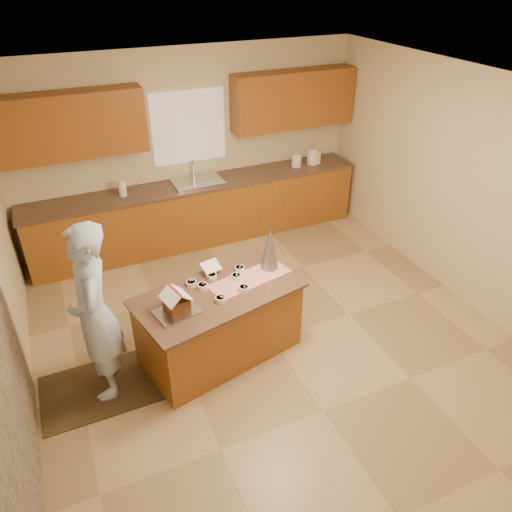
# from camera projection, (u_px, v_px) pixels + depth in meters

# --- Properties ---
(floor) EXTENTS (5.50, 5.50, 0.00)m
(floor) POSITION_uv_depth(u_px,v_px,m) (271.00, 338.00, 5.49)
(floor) COLOR tan
(floor) RESTS_ON ground
(ceiling) EXTENTS (5.50, 5.50, 0.00)m
(ceiling) POSITION_uv_depth(u_px,v_px,m) (277.00, 92.00, 4.07)
(ceiling) COLOR silver
(ceiling) RESTS_ON floor
(wall_back) EXTENTS (5.50, 5.50, 0.00)m
(wall_back) POSITION_uv_depth(u_px,v_px,m) (189.00, 147.00, 6.91)
(wall_back) COLOR beige
(wall_back) RESTS_ON floor
(wall_front) EXTENTS (5.50, 5.50, 0.00)m
(wall_front) POSITION_uv_depth(u_px,v_px,m) (494.00, 459.00, 2.65)
(wall_front) COLOR beige
(wall_front) RESTS_ON floor
(wall_right) EXTENTS (5.50, 5.50, 0.00)m
(wall_right) POSITION_uv_depth(u_px,v_px,m) (467.00, 191.00, 5.64)
(wall_right) COLOR beige
(wall_right) RESTS_ON floor
(stone_accent) EXTENTS (0.00, 2.50, 2.50)m
(stone_accent) POSITION_uv_depth(u_px,v_px,m) (0.00, 369.00, 3.35)
(stone_accent) COLOR gray
(stone_accent) RESTS_ON wall_left
(window_curtain) EXTENTS (1.05, 0.03, 1.00)m
(window_curtain) POSITION_uv_depth(u_px,v_px,m) (188.00, 127.00, 6.73)
(window_curtain) COLOR white
(window_curtain) RESTS_ON wall_back
(back_counter_base) EXTENTS (4.80, 0.60, 0.88)m
(back_counter_base) POSITION_uv_depth(u_px,v_px,m) (200.00, 213.00, 7.16)
(back_counter_base) COLOR #95631E
(back_counter_base) RESTS_ON floor
(back_counter_top) EXTENTS (4.85, 0.63, 0.04)m
(back_counter_top) POSITION_uv_depth(u_px,v_px,m) (198.00, 184.00, 6.92)
(back_counter_top) COLOR brown
(back_counter_top) RESTS_ON back_counter_base
(upper_cabinet_left) EXTENTS (1.85, 0.35, 0.80)m
(upper_cabinet_left) POSITION_uv_depth(u_px,v_px,m) (69.00, 126.00, 5.94)
(upper_cabinet_left) COLOR #965120
(upper_cabinet_left) RESTS_ON wall_back
(upper_cabinet_right) EXTENTS (1.85, 0.35, 0.80)m
(upper_cabinet_right) POSITION_uv_depth(u_px,v_px,m) (293.00, 99.00, 7.02)
(upper_cabinet_right) COLOR #965120
(upper_cabinet_right) RESTS_ON wall_back
(sink) EXTENTS (0.70, 0.45, 0.12)m
(sink) POSITION_uv_depth(u_px,v_px,m) (198.00, 185.00, 6.92)
(sink) COLOR silver
(sink) RESTS_ON back_counter_top
(faucet) EXTENTS (0.03, 0.03, 0.28)m
(faucet) POSITION_uv_depth(u_px,v_px,m) (193.00, 169.00, 6.97)
(faucet) COLOR silver
(faucet) RESTS_ON back_counter_top
(island_base) EXTENTS (1.72, 1.12, 0.78)m
(island_base) POSITION_uv_depth(u_px,v_px,m) (220.00, 325.00, 5.08)
(island_base) COLOR #95631E
(island_base) RESTS_ON floor
(island_top) EXTENTS (1.81, 1.21, 0.04)m
(island_top) POSITION_uv_depth(u_px,v_px,m) (218.00, 294.00, 4.87)
(island_top) COLOR brown
(island_top) RESTS_ON island_base
(table_runner) EXTENTS (0.93, 0.50, 0.01)m
(table_runner) POSITION_uv_depth(u_px,v_px,m) (250.00, 278.00, 5.06)
(table_runner) COLOR #B5120C
(table_runner) RESTS_ON island_top
(baking_tray) EXTENTS (0.46, 0.38, 0.02)m
(baking_tray) POSITION_uv_depth(u_px,v_px,m) (177.00, 312.00, 4.58)
(baking_tray) COLOR silver
(baking_tray) RESTS_ON island_top
(cookbook) EXTENTS (0.22, 0.19, 0.08)m
(cookbook) POSITION_uv_depth(u_px,v_px,m) (211.00, 266.00, 5.11)
(cookbook) COLOR white
(cookbook) RESTS_ON island_top
(tinsel_tree) EXTENTS (0.23, 0.23, 0.48)m
(tinsel_tree) POSITION_uv_depth(u_px,v_px,m) (270.00, 248.00, 5.11)
(tinsel_tree) COLOR #A9A7B3
(tinsel_tree) RESTS_ON island_top
(rug) EXTENTS (1.23, 0.80, 0.01)m
(rug) POSITION_uv_depth(u_px,v_px,m) (105.00, 387.00, 4.86)
(rug) COLOR black
(rug) RESTS_ON floor
(boy) EXTENTS (0.49, 0.70, 1.81)m
(boy) POSITION_uv_depth(u_px,v_px,m) (95.00, 314.00, 4.40)
(boy) COLOR #ACC7F5
(boy) RESTS_ON rug
(canister_a) EXTENTS (0.15, 0.15, 0.20)m
(canister_a) POSITION_uv_depth(u_px,v_px,m) (297.00, 160.00, 7.40)
(canister_a) COLOR white
(canister_a) RESTS_ON back_counter_top
(canister_b) EXTENTS (0.17, 0.17, 0.24)m
(canister_b) POSITION_uv_depth(u_px,v_px,m) (313.00, 156.00, 7.49)
(canister_b) COLOR white
(canister_b) RESTS_ON back_counter_top
(canister_c) EXTENTS (0.13, 0.13, 0.18)m
(canister_c) POSITION_uv_depth(u_px,v_px,m) (317.00, 157.00, 7.53)
(canister_c) COLOR white
(canister_c) RESTS_ON back_counter_top
(paper_towel) EXTENTS (0.10, 0.10, 0.22)m
(paper_towel) POSITION_uv_depth(u_px,v_px,m) (122.00, 188.00, 6.48)
(paper_towel) COLOR white
(paper_towel) RESTS_ON back_counter_top
(gingerbread_house) EXTENTS (0.29, 0.29, 0.25)m
(gingerbread_house) POSITION_uv_depth(u_px,v_px,m) (176.00, 303.00, 4.52)
(gingerbread_house) COLOR brown
(gingerbread_house) RESTS_ON baking_tray
(candy_bowls) EXTENTS (0.66, 0.53, 0.05)m
(candy_bowls) POSITION_uv_depth(u_px,v_px,m) (221.00, 282.00, 4.96)
(candy_bowls) COLOR #FF78DC
(candy_bowls) RESTS_ON island_top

